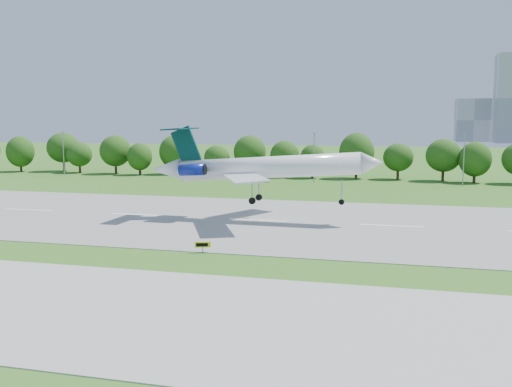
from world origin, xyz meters
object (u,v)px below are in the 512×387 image
Objects in this scene: taxi_sign_left at (203,245)px; service_vehicle_b at (208,177)px; service_vehicle_a at (263,180)px; airliner at (256,167)px.

taxi_sign_left reaches higher than service_vehicle_b.
taxi_sign_left is 0.55× the size of service_vehicle_a.
taxi_sign_left is at bearing -161.34° from service_vehicle_b.
service_vehicle_b reaches higher than service_vehicle_a.
airliner is at bearing -154.39° from service_vehicle_b.
service_vehicle_a is at bearing 102.58° from airliner.
taxi_sign_left is 84.81m from service_vehicle_b.
service_vehicle_b is at bearing 82.96° from service_vehicle_a.
airliner is at bearing 70.21° from taxi_sign_left.
service_vehicle_a is (-11.95, 53.93, -7.65)m from airliner.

